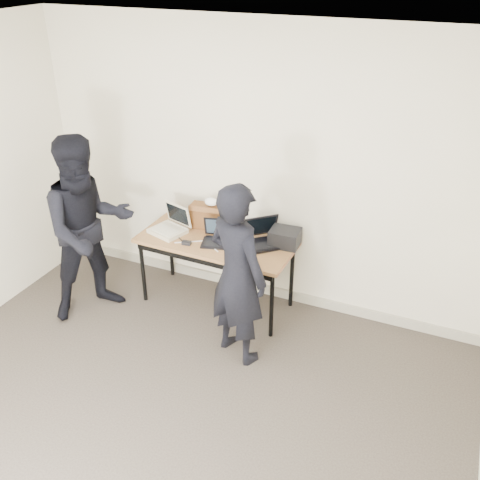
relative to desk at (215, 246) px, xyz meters
The scene contains 13 objects.
room 2.02m from the desk, 81.67° to the right, with size 4.60×4.60×2.80m.
desk is the anchor object (origin of this frame).
laptop_beige 0.50m from the desk, behind, with size 0.40×0.39×0.26m.
laptop_center 0.11m from the desk, ahead, with size 0.34×0.34×0.22m.
laptop_right 0.48m from the desk, 18.52° to the left, with size 0.47×0.47×0.25m.
leather_satchel 0.34m from the desk, 128.16° to the left, with size 0.38×0.22×0.25m.
tissue 0.44m from the desk, 122.85° to the left, with size 0.13×0.10×0.08m, color white.
equipment_box 0.67m from the desk, 16.94° to the left, with size 0.27×0.23×0.16m, color black.
power_brick 0.29m from the desk, 142.59° to the right, with size 0.08×0.05×0.03m, color black.
cables 0.08m from the desk, ahead, with size 1.15×0.45×0.01m.
person_typist 0.79m from the desk, 50.48° to the right, with size 0.59×0.39×1.63m, color black.
person_observer 1.19m from the desk, 153.09° to the right, with size 0.87×0.67×1.78m, color black.
baseboard 0.76m from the desk, 52.48° to the left, with size 4.50×0.03×0.10m, color #A29C86.
Camera 1 is at (1.72, -2.11, 3.18)m, focal length 40.00 mm.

